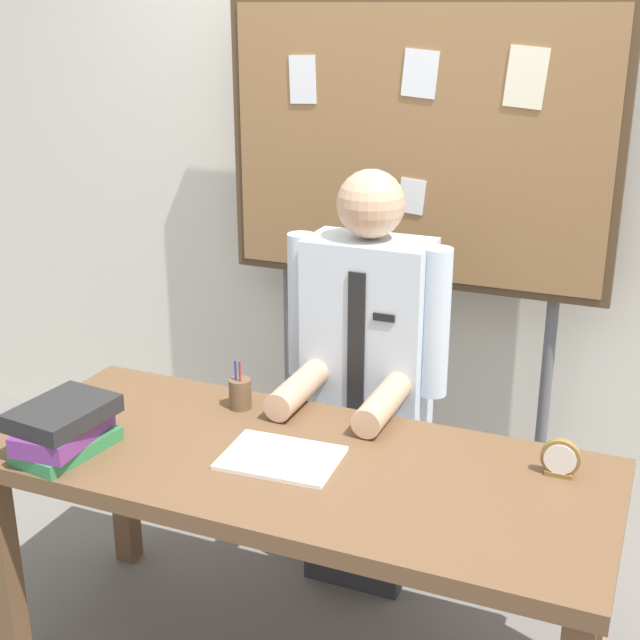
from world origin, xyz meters
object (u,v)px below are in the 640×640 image
Objects in this scene: desk at (296,487)px; person at (366,397)px; open_notebook at (281,458)px; desk_clock at (560,460)px; book_stack at (64,428)px; pen_holder at (240,393)px; bulletin_board at (416,154)px.

person reaches higher than desk.
open_notebook is 0.75m from desk_clock.
desk is 0.10m from open_notebook.
pen_holder reaches higher than book_stack.
person is 8.97× the size of pen_holder.
pen_holder is (-0.98, 0.04, 0.00)m from desk_clock.
desk_clock is at bearing -2.55° from pen_holder.
desk is 0.89× the size of bulletin_board.
open_notebook is at bearing -163.73° from desk_clock.
book_stack is at bearing -115.64° from bulletin_board.
desk is 5.50× the size of open_notebook.
bulletin_board is at bearing 128.36° from desk_clock.
desk_clock is (1.29, 0.40, -0.03)m from book_stack.
person is 0.46m from pen_holder.
desk is 10.88× the size of pen_holder.
desk is at bearing -90.00° from person.
open_notebook is at bearing -150.09° from desk.
bulletin_board is 12.18× the size of pen_holder.
bulletin_board is 6.16× the size of open_notebook.
desk is 0.40m from pen_holder.
desk is 0.67m from book_stack.
bulletin_board is 1.28m from desk_clock.
desk_clock is (0.72, 0.21, 0.04)m from open_notebook.
pen_holder is at bearing 135.48° from open_notebook.
book_stack is 1.87× the size of pen_holder.
desk_clock is (0.69, -0.38, 0.11)m from person.
pen_holder reaches higher than desk_clock.
person is at bearing 49.36° from pen_holder.
person is (0.00, 0.57, 0.03)m from desk.
person is at bearing 86.65° from open_notebook.
book_stack reaches higher than desk_clock.
bulletin_board is at bearing 90.00° from desk.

